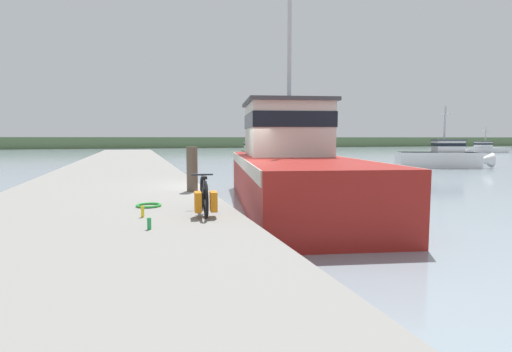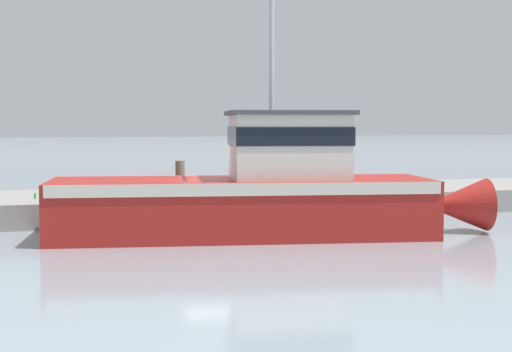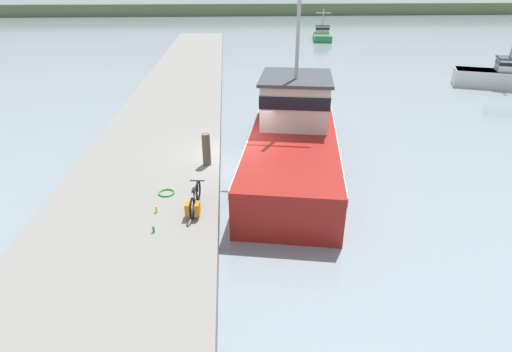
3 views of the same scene
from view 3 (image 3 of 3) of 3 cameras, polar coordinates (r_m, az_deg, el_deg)
ground_plane at (r=16.18m, az=-2.12°, el=0.76°), size 320.00×320.00×0.00m
dock_pier at (r=16.30m, az=-14.64°, el=1.58°), size 5.37×80.00×0.77m
far_shoreline at (r=98.65m, az=14.96°, el=22.08°), size 180.00×5.00×2.39m
fishing_boat_main at (r=16.44m, az=5.37°, el=5.95°), size 5.21×12.62×8.67m
boat_green_anchored at (r=34.12m, az=31.86°, el=12.09°), size 6.83×3.98×4.57m
boat_red_outer at (r=55.14m, az=9.43°, el=19.36°), size 3.10×7.10×3.66m
bicycle_touring at (r=11.86m, az=-8.79°, el=-3.67°), size 0.53×1.73×0.72m
mooring_post at (r=14.74m, az=-7.11°, el=3.79°), size 0.30×0.30×1.20m
hose_coil at (r=13.15m, az=-12.67°, el=-2.35°), size 0.53×0.53×0.05m
water_bottle_on_curb at (r=11.27m, az=-14.44°, el=-7.39°), size 0.06×0.06×0.19m
water_bottle_by_bike at (r=12.15m, az=-14.05°, el=-4.63°), size 0.06×0.06×0.21m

